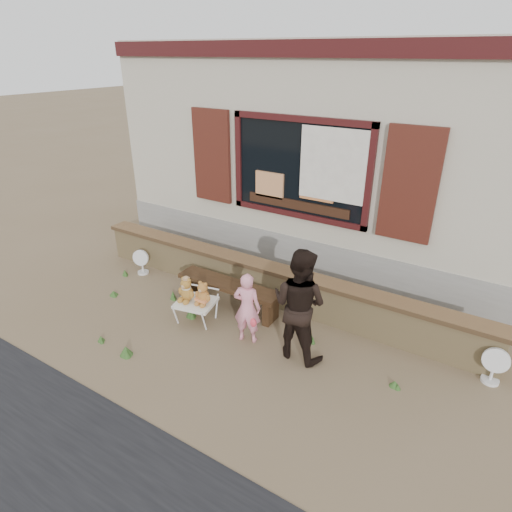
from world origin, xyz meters
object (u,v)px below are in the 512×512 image
Objects in this scene: bench at (229,290)px; teddy_bear_left at (187,289)px; adult at (299,304)px; folding_chair at (196,303)px; child at (247,308)px; teddy_bear_right at (203,292)px.

teddy_bear_left reaches higher than bench.
bench is at bearing 49.12° from teddy_bear_left.
folding_chair is at bearing 7.50° from adult.
child is (0.94, 0.01, 0.22)m from folding_chair.
child is (0.73, -0.57, 0.21)m from bench.
bench is 1.63m from adult.
child is (0.80, -0.02, 0.00)m from teddy_bear_right.
folding_chair is 1.67× the size of teddy_bear_left.
child is 0.81m from adult.
adult is (0.76, 0.10, 0.26)m from child.
folding_chair is at bearing 180.00° from teddy_bear_right.
adult is (1.83, 0.14, 0.25)m from teddy_bear_left.
adult reaches higher than child.
adult is (1.69, 0.11, 0.48)m from folding_chair.
adult is (1.56, 0.08, 0.26)m from teddy_bear_right.
teddy_bear_right is at bearing -0.00° from folding_chair.
folding_chair is 1.76× the size of teddy_bear_right.
child is at bearing 11.16° from adult.
teddy_bear_left is 1.07m from child.
teddy_bear_right is 1.58m from adult.
child is at bearing -9.59° from teddy_bear_left.
adult reaches higher than teddy_bear_left.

